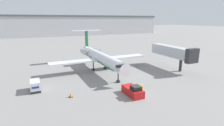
% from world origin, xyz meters
% --- Properties ---
extents(ground_plane, '(600.00, 600.00, 0.00)m').
position_xyz_m(ground_plane, '(0.00, 0.00, 0.00)').
color(ground_plane, gray).
extents(terminal_building, '(180.00, 16.80, 15.67)m').
position_xyz_m(terminal_building, '(0.00, 120.00, 7.86)').
color(terminal_building, '#B2B2B7').
rests_on(terminal_building, ground).
extents(airplane_main, '(24.98, 25.04, 9.50)m').
position_xyz_m(airplane_main, '(-0.19, 16.98, 3.45)').
color(airplane_main, silver).
rests_on(airplane_main, ground).
extents(pushback_tug, '(2.06, 4.50, 1.98)m').
position_xyz_m(pushback_tug, '(-0.54, 0.41, 0.75)').
color(pushback_tug, '#B21919').
rests_on(pushback_tug, ground).
extents(luggage_cart, '(1.67, 3.16, 1.91)m').
position_xyz_m(luggage_cart, '(-15.70, 9.41, 0.96)').
color(luggage_cart, '#232326').
rests_on(luggage_cart, ground).
extents(worker_near_tug, '(0.40, 0.26, 1.82)m').
position_xyz_m(worker_near_tug, '(1.09, 0.21, 0.96)').
color(worker_near_tug, '#232838').
rests_on(worker_near_tug, ground).
extents(traffic_cone_left, '(0.60, 0.60, 0.73)m').
position_xyz_m(traffic_cone_left, '(-10.46, 4.00, 0.35)').
color(traffic_cone_left, black).
rests_on(traffic_cone_left, ground).
extents(jet_bridge, '(3.20, 13.79, 6.19)m').
position_xyz_m(jet_bridge, '(17.75, 10.53, 4.45)').
color(jet_bridge, '#2D2D33').
rests_on(jet_bridge, ground).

